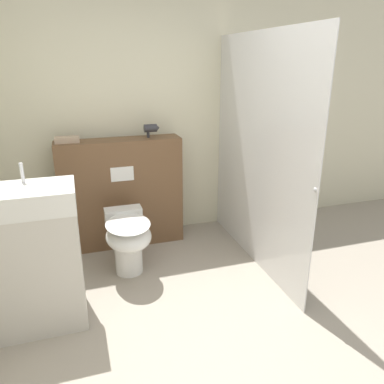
{
  "coord_description": "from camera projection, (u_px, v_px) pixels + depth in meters",
  "views": [
    {
      "loc": [
        -0.75,
        -1.73,
        1.84
      ],
      "look_at": [
        0.21,
        1.27,
        0.72
      ],
      "focal_mm": 35.0,
      "sensor_mm": 36.0,
      "label": 1
    }
  ],
  "objects": [
    {
      "name": "ground_plane",
      "position": [
        222.0,
        365.0,
        2.39
      ],
      "size": [
        12.0,
        12.0,
        0.0
      ],
      "primitive_type": "plane",
      "color": "#9E9384"
    },
    {
      "name": "hair_drier",
      "position": [
        151.0,
        128.0,
        3.69
      ],
      "size": [
        0.15,
        0.08,
        0.13
      ],
      "color": "#2D2D33",
      "rests_on": "partition_panel"
    },
    {
      "name": "shower_glass",
      "position": [
        257.0,
        155.0,
        3.35
      ],
      "size": [
        0.04,
        1.83,
        2.07
      ],
      "color": "silver",
      "rests_on": "ground_plane"
    },
    {
      "name": "sink_vanity",
      "position": [
        33.0,
        259.0,
        2.61
      ],
      "size": [
        0.65,
        0.41,
        1.19
      ],
      "color": "beige",
      "rests_on": "ground_plane"
    },
    {
      "name": "folded_towel",
      "position": [
        67.0,
        140.0,
        3.48
      ],
      "size": [
        0.22,
        0.12,
        0.05
      ],
      "color": "tan",
      "rests_on": "partition_panel"
    },
    {
      "name": "toilet",
      "position": [
        128.0,
        238.0,
        3.3
      ],
      "size": [
        0.39,
        0.62,
        0.55
      ],
      "color": "white",
      "rests_on": "ground_plane"
    },
    {
      "name": "partition_panel",
      "position": [
        122.0,
        193.0,
        3.81
      ],
      "size": [
        1.22,
        0.28,
        1.11
      ],
      "color": "brown",
      "rests_on": "ground_plane"
    },
    {
      "name": "wall_back",
      "position": [
        148.0,
        120.0,
        3.9
      ],
      "size": [
        8.0,
        0.06,
        2.5
      ],
      "color": "beige",
      "rests_on": "ground_plane"
    }
  ]
}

